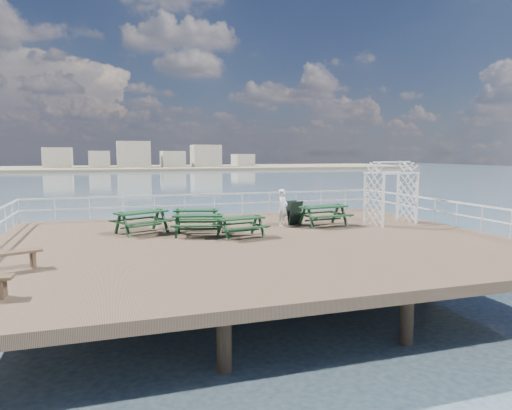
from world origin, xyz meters
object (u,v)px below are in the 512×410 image
at_px(picnic_table_a, 142,217).
at_px(picnic_table_d, 198,220).
at_px(picnic_table_c, 323,211).
at_px(picnic_table_e, 241,223).
at_px(flat_bench_near, 5,257).
at_px(person, 283,208).
at_px(picnic_table_b, 196,215).
at_px(trellis_arbor, 391,196).

bearing_deg(picnic_table_a, picnic_table_d, -57.17).
height_order(picnic_table_c, picnic_table_e, picnic_table_c).
height_order(picnic_table_c, picnic_table_d, picnic_table_c).
bearing_deg(picnic_table_a, flat_bench_near, -153.05).
xyz_separation_m(flat_bench_near, person, (9.63, 4.78, 0.41)).
relative_size(picnic_table_a, picnic_table_b, 1.16).
relative_size(picnic_table_e, trellis_arbor, 0.72).
xyz_separation_m(picnic_table_c, flat_bench_near, (-11.31, -4.34, -0.25)).
distance_m(picnic_table_a, picnic_table_d, 2.35).
relative_size(picnic_table_e, flat_bench_near, 1.09).
relative_size(picnic_table_c, trellis_arbor, 0.80).
bearing_deg(flat_bench_near, picnic_table_e, 0.43).
bearing_deg(trellis_arbor, picnic_table_a, 163.18).
bearing_deg(picnic_table_b, picnic_table_a, -152.31).
bearing_deg(person, picnic_table_d, 153.32).
relative_size(picnic_table_d, person, 1.38).
bearing_deg(person, flat_bench_near, 163.65).
bearing_deg(picnic_table_c, picnic_table_a, 168.26).
relative_size(flat_bench_near, trellis_arbor, 0.66).
bearing_deg(flat_bench_near, picnic_table_c, -0.11).
bearing_deg(picnic_table_b, picnic_table_d, -82.81).
xyz_separation_m(picnic_table_e, trellis_arbor, (7.19, 1.17, 0.68)).
height_order(picnic_table_b, picnic_table_c, picnic_table_c).
xyz_separation_m(picnic_table_a, picnic_table_c, (7.52, -0.57, 0.01)).
xyz_separation_m(picnic_table_a, person, (5.83, -0.13, 0.18)).
relative_size(picnic_table_c, picnic_table_d, 1.01).
bearing_deg(picnic_table_d, picnic_table_c, 22.24).
xyz_separation_m(picnic_table_a, flat_bench_near, (-3.80, -4.91, -0.24)).
height_order(picnic_table_b, person, person).
height_order(picnic_table_c, person, person).
bearing_deg(picnic_table_e, trellis_arbor, -2.06).
xyz_separation_m(picnic_table_a, picnic_table_e, (3.42, -2.06, -0.08)).
height_order(picnic_table_a, trellis_arbor, trellis_arbor).
xyz_separation_m(flat_bench_near, trellis_arbor, (14.42, 4.02, 0.84)).
bearing_deg(picnic_table_c, picnic_table_b, 161.09).
xyz_separation_m(picnic_table_b, person, (3.60, -0.64, 0.23)).
distance_m(picnic_table_a, person, 5.83).
bearing_deg(flat_bench_near, picnic_table_b, 20.85).
bearing_deg(picnic_table_a, person, -26.64).
bearing_deg(picnic_table_d, picnic_table_a, 163.49).
relative_size(picnic_table_b, flat_bench_near, 1.18).
xyz_separation_m(picnic_table_a, trellis_arbor, (10.62, -0.89, 0.60)).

